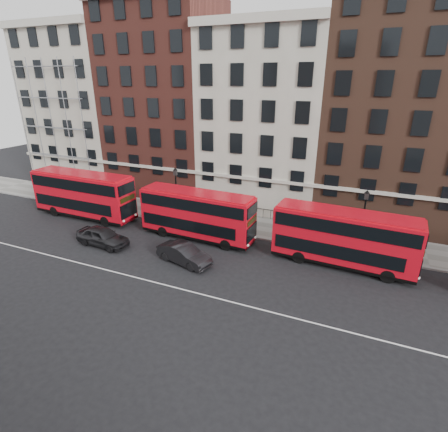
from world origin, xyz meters
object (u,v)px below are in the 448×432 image
at_px(bus_a, 83,194).
at_px(bus_b, 197,214).
at_px(car_front, 184,254).
at_px(bus_c, 343,237).
at_px(car_rear, 103,236).

bearing_deg(bus_a, bus_b, 0.76).
bearing_deg(car_front, bus_c, -54.82).
height_order(bus_b, car_rear, bus_b).
relative_size(bus_b, bus_c, 0.99).
xyz_separation_m(bus_a, bus_b, (13.25, 0.00, -0.18)).
relative_size(bus_b, car_front, 2.29).
bearing_deg(bus_b, bus_c, 2.20).
relative_size(bus_a, bus_c, 1.06).
distance_m(bus_a, car_front, 15.26).
bearing_deg(bus_b, car_rear, -143.88).
height_order(bus_a, car_front, bus_a).
bearing_deg(car_front, bus_a, 85.95).
xyz_separation_m(bus_a, car_rear, (6.34, -4.64, -1.73)).
relative_size(car_rear, car_front, 1.05).
relative_size(bus_c, car_rear, 2.20).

